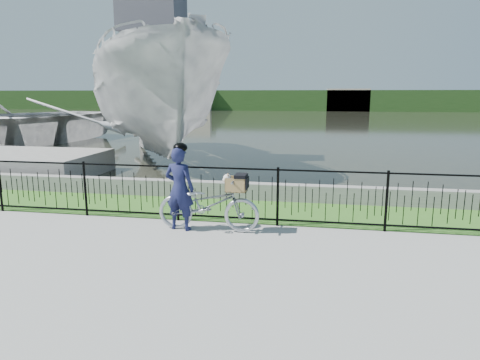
% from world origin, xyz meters
% --- Properties ---
extents(ground, '(120.00, 120.00, 0.00)m').
position_xyz_m(ground, '(0.00, 0.00, 0.00)').
color(ground, gray).
rests_on(ground, ground).
extents(grass_strip, '(60.00, 2.00, 0.01)m').
position_xyz_m(grass_strip, '(0.00, 2.60, 0.00)').
color(grass_strip, '#366A21').
rests_on(grass_strip, ground).
extents(water, '(120.00, 120.00, 0.00)m').
position_xyz_m(water, '(0.00, 33.00, 0.00)').
color(water, '#28291E').
rests_on(water, ground).
extents(quay_wall, '(60.00, 0.30, 0.40)m').
position_xyz_m(quay_wall, '(0.00, 3.60, 0.20)').
color(quay_wall, gray).
rests_on(quay_wall, ground).
extents(fence, '(14.00, 0.06, 1.15)m').
position_xyz_m(fence, '(0.00, 1.60, 0.58)').
color(fence, black).
rests_on(fence, ground).
extents(far_treeline, '(120.00, 6.00, 3.00)m').
position_xyz_m(far_treeline, '(0.00, 60.00, 1.50)').
color(far_treeline, '#25451A').
rests_on(far_treeline, ground).
extents(far_building_left, '(8.00, 4.00, 4.00)m').
position_xyz_m(far_building_left, '(-18.00, 58.00, 2.00)').
color(far_building_left, '#B0A48D').
rests_on(far_building_left, ground).
extents(far_building_right, '(6.00, 3.00, 3.20)m').
position_xyz_m(far_building_right, '(6.00, 58.50, 1.60)').
color(far_building_right, '#B0A48D').
rests_on(far_building_right, ground).
extents(bicycle_rig, '(1.91, 0.67, 1.11)m').
position_xyz_m(bicycle_rig, '(-0.23, 1.09, 0.51)').
color(bicycle_rig, '#A9ADB5').
rests_on(bicycle_rig, ground).
extents(cyclist, '(0.63, 0.46, 1.64)m').
position_xyz_m(cyclist, '(-0.78, 1.06, 0.81)').
color(cyclist, '#16193E').
rests_on(cyclist, ground).
extents(boat_near, '(9.59, 12.27, 6.29)m').
position_xyz_m(boat_near, '(-4.35, 9.23, 2.32)').
color(boat_near, '#B5B5B4').
rests_on(boat_near, water).
extents(boat_far, '(10.66, 12.91, 2.32)m').
position_xyz_m(boat_far, '(-13.30, 12.92, 1.16)').
color(boat_far, '#B5B5B4').
rests_on(boat_far, water).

